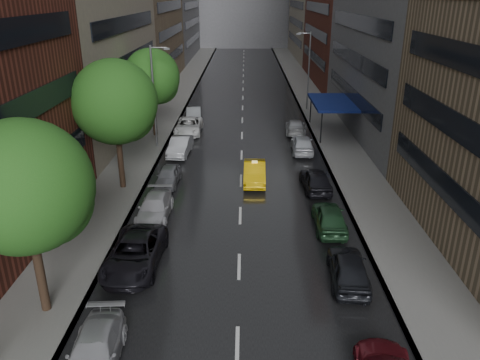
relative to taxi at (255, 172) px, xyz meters
The scene contains 12 objects.
road 28.26m from the taxi, 92.07° to the left, with size 14.00×140.00×0.01m, color black.
sidewalk_left 29.97m from the taxi, 109.54° to the left, with size 4.00×140.00×0.15m, color gray.
sidewalk_right 29.35m from the taxi, 74.22° to the left, with size 4.00×140.00×0.15m, color gray.
tree_near 19.05m from the taxi, 121.73° to the right, with size 5.57×5.57×8.88m.
tree_mid 11.23m from the taxi, behind, with size 5.84×5.84×9.31m.
tree_far 16.14m from the taxi, 128.90° to the left, with size 5.36×5.36×8.54m.
taxi is the anchor object (origin of this frame).
parked_cars_left 6.43m from the taxi, behind, with size 2.79×41.45×1.58m.
parked_cars_right 5.77m from the taxi, 40.65° to the right, with size 2.25×38.27×1.58m.
street_lamp_left 12.70m from the taxi, 136.72° to the left, with size 1.74×0.22×9.00m.
street_lamp_right 24.53m from the taxi, 73.92° to the left, with size 1.74×0.22×9.00m.
awning 15.62m from the taxi, 58.97° to the left, with size 4.00×8.00×3.12m.
Camera 1 is at (0.27, -11.00, 13.37)m, focal length 35.00 mm.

